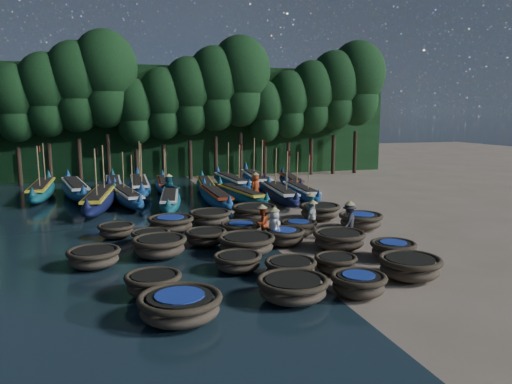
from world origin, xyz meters
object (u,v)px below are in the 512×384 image
object	(u,v)px
long_boat_2	(100,200)
long_boat_5	(215,197)
coracle_14	(339,239)
coracle_23	(254,212)
long_boat_11	(114,185)
fisherman_4	(312,216)
coracle_11	(159,246)
coracle_21	(171,223)
coracle_24	(320,211)
long_boat_13	(164,185)
long_boat_15	(232,182)
coracle_7	(291,268)
fisherman_0	(274,226)
coracle_3	(358,284)
coracle_4	(410,267)
coracle_16	(206,237)
coracle_5	(153,283)
long_boat_12	(140,186)
coracle_1	(180,306)
coracle_18	(298,227)
fisherman_2	(262,223)
long_boat_10	(75,189)
fisherman_6	(256,186)
long_boat_17	(291,181)
long_boat_7	(279,194)
long_boat_6	(241,195)
coracle_15	(151,237)
coracle_20	(116,230)
coracle_8	(336,263)
coracle_9	(393,249)
long_boat_16	(256,180)
fisherman_1	(311,209)
long_boat_8	(301,192)
coracle_19	(361,220)
coracle_6	(237,262)
coracle_2	(293,288)
long_boat_14	(206,185)
fisherman_5	(169,188)
long_boat_3	(126,197)
long_boat_4	(170,200)
long_boat_9	(42,190)
coracle_10	(94,257)
coracle_12	(246,244)

from	to	relation	value
long_boat_2	long_boat_5	bearing A→B (deg)	2.90
coracle_14	coracle_23	distance (m)	6.83
coracle_23	long_boat_2	size ratio (longest dim) A/B	0.32
long_boat_11	fisherman_4	xyz separation A→B (m)	(9.26, -15.59, 0.31)
coracle_11	coracle_21	bearing A→B (deg)	76.77
coracle_24	long_boat_13	distance (m)	14.57
long_boat_13	long_boat_15	world-z (taller)	long_boat_15
coracle_7	fisherman_0	distance (m)	4.59
coracle_14	fisherman_4	distance (m)	3.25
coracle_3	coracle_21	xyz separation A→B (m)	(-4.74, 10.51, 0.02)
coracle_4	coracle_16	bearing A→B (deg)	132.54
coracle_5	long_boat_12	size ratio (longest dim) A/B	0.21
coracle_1	coracle_16	xyz separation A→B (m)	(2.30, 7.92, -0.07)
coracle_18	fisherman_2	xyz separation A→B (m)	(-1.99, -0.44, 0.45)
coracle_18	long_boat_10	bearing A→B (deg)	126.83
long_boat_13	fisherman_6	world-z (taller)	long_boat_13
coracle_5	long_boat_17	xyz separation A→B (m)	(12.63, 20.83, 0.07)
coracle_1	long_boat_7	bearing A→B (deg)	62.37
long_boat_6	coracle_1	bearing A→B (deg)	-120.18
coracle_5	long_boat_15	xyz separation A→B (m)	(7.89, 21.12, 0.14)
coracle_15	coracle_20	distance (m)	2.27
long_boat_7	coracle_24	bearing A→B (deg)	-82.04
coracle_1	coracle_8	distance (m)	6.76
coracle_9	long_boat_5	xyz separation A→B (m)	(-4.40, 13.72, 0.09)
coracle_18	coracle_11	bearing A→B (deg)	-165.43
long_boat_16	fisherman_6	bearing A→B (deg)	-102.32
coracle_7	fisherman_1	xyz separation A→B (m)	(3.82, 7.25, 0.57)
long_boat_8	fisherman_1	distance (m)	8.35
coracle_15	coracle_19	distance (m)	10.52
coracle_6	long_boat_15	xyz separation A→B (m)	(4.63, 19.50, 0.18)
long_boat_7	long_boat_12	distance (m)	10.48
long_boat_6	long_boat_10	bearing A→B (deg)	143.26
coracle_2	long_boat_6	bearing A→B (deg)	80.37
fisherman_1	coracle_8	bearing A→B (deg)	5.30
fisherman_2	long_boat_5	bearing A→B (deg)	-124.59
long_boat_14	fisherman_6	size ratio (longest dim) A/B	3.59
long_boat_6	fisherman_5	xyz separation A→B (m)	(-4.47, 1.88, 0.40)
coracle_6	long_boat_3	world-z (taller)	long_boat_3
coracle_7	long_boat_4	bearing A→B (deg)	99.82
coracle_7	coracle_20	xyz separation A→B (m)	(-5.89, 7.79, -0.00)
coracle_2	coracle_3	world-z (taller)	coracle_2
long_boat_9	long_boat_13	size ratio (longest dim) A/B	1.22
coracle_10	coracle_20	size ratio (longest dim) A/B	1.09
coracle_12	coracle_3	bearing A→B (deg)	-68.54
coracle_16	long_boat_4	xyz separation A→B (m)	(-0.46, 9.26, 0.11)
long_boat_14	coracle_1	bearing A→B (deg)	-96.77
fisherman_2	coracle_19	bearing A→B (deg)	151.95
long_boat_4	fisherman_5	bearing A→B (deg)	92.83
fisherman_5	long_boat_3	bearing A→B (deg)	59.25
coracle_7	fisherman_0	xyz separation A→B (m)	(0.89, 4.47, 0.50)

